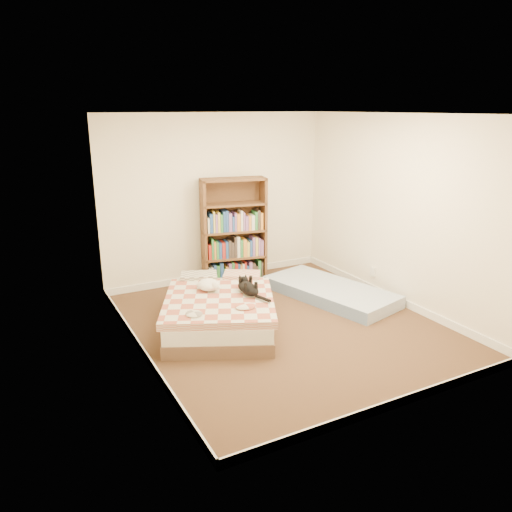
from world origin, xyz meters
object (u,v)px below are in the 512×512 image
bookshelf (233,245)px  floor_mattress (330,291)px  black_cat (247,287)px  white_dog (209,285)px  bed (219,309)px

bookshelf → floor_mattress: size_ratio=0.85×
black_cat → white_dog: black_cat is taller
bookshelf → white_dog: bookshelf is taller
black_cat → white_dog: (-0.37, 0.29, 0.00)m
floor_mattress → white_dog: bearing=164.9°
white_dog → floor_mattress: bearing=18.8°
white_dog → bed: bearing=-52.3°
white_dog → black_cat: bearing=-18.9°
bed → bookshelf: size_ratio=1.31×
black_cat → white_dog: size_ratio=1.96×
floor_mattress → bookshelf: bearing=111.8°
bed → black_cat: size_ratio=2.97×
black_cat → floor_mattress: bearing=22.9°
bed → floor_mattress: size_ratio=1.11×
floor_mattress → black_cat: (-1.44, -0.27, 0.40)m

